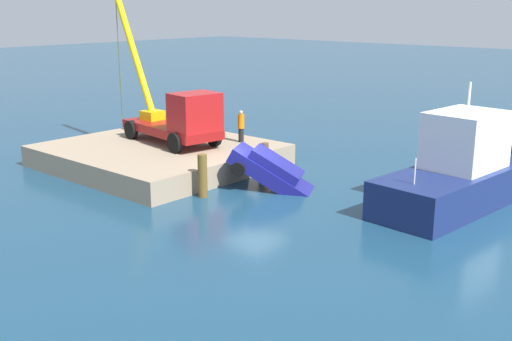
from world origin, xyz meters
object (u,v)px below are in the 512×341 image
moored_yacht (483,177)px  dock_worker (241,126)px  crane_truck (178,116)px  salvaged_car (275,174)px

moored_yacht → dock_worker: bearing=-167.3°
crane_truck → moored_yacht: size_ratio=0.78×
crane_truck → salvaged_car: crane_truck is taller
crane_truck → salvaged_car: bearing=-1.0°
dock_worker → moored_yacht: size_ratio=0.13×
dock_worker → salvaged_car: bearing=-30.4°
salvaged_car → moored_yacht: (7.36, 5.36, 0.12)m
dock_worker → salvaged_car: (4.57, -2.68, -1.24)m
moored_yacht → salvaged_car: bearing=-143.9°
salvaged_car → moored_yacht: size_ratio=0.36×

